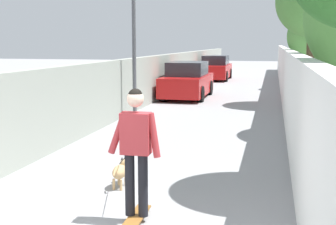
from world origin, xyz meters
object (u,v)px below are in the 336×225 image
object	(u,v)px
lamp_post	(134,20)
car_far	(216,69)
person_skateboarder	(136,142)
skateboard	(137,216)
tree_right_mid	(313,2)
car_near	(187,81)
tree_right_distant	(309,37)
dog	(120,171)

from	to	relation	value
lamp_post	car_far	world-z (taller)	lamp_post
person_skateboarder	skateboard	bearing A→B (deg)	-90.00
tree_right_mid	lamp_post	distance (m)	6.89
car_far	lamp_post	bearing A→B (deg)	177.74
car_near	lamp_post	bearing A→B (deg)	173.90
lamp_post	tree_right_distant	bearing A→B (deg)	-30.13
skateboard	person_skateboarder	world-z (taller)	person_skateboarder
tree_right_mid	skateboard	distance (m)	12.79
person_skateboarder	dog	bearing A→B (deg)	27.65
tree_right_mid	car_near	world-z (taller)	tree_right_mid
person_skateboarder	tree_right_distant	bearing A→B (deg)	-10.72
skateboard	car_far	distance (m)	23.05
person_skateboarder	car_far	size ratio (longest dim) A/B	0.41
car_far	person_skateboarder	bearing A→B (deg)	-175.34
skateboard	dog	xyz separation A→B (m)	(1.30, 0.68, 0.21)
dog	car_near	world-z (taller)	car_near
lamp_post	dog	distance (m)	7.25
lamp_post	dog	size ratio (longest dim) A/B	2.75
tree_right_mid	lamp_post	size ratio (longest dim) A/B	1.16
tree_right_distant	skateboard	xyz separation A→B (m)	(-17.85, 3.38, -2.58)
tree_right_mid	lamp_post	xyz separation A→B (m)	(-4.08, 5.49, -0.79)
lamp_post	dog	bearing A→B (deg)	-164.52
dog	car_near	size ratio (longest dim) A/B	0.39
tree_right_distant	tree_right_mid	bearing A→B (deg)	176.53
dog	car_near	bearing A→B (deg)	5.62
tree_right_distant	car_far	bearing A→B (deg)	45.76
tree_right_mid	person_skateboarder	distance (m)	12.53
tree_right_distant	car_near	xyz separation A→B (m)	(-4.47, 5.25, -1.93)
tree_right_mid	car_near	xyz separation A→B (m)	(1.53, 4.89, -3.10)
tree_right_distant	lamp_post	size ratio (longest dim) A/B	0.86
lamp_post	person_skateboarder	bearing A→B (deg)	-162.34
tree_right_mid	lamp_post	bearing A→B (deg)	126.66
skateboard	car_far	world-z (taller)	car_far
skateboard	dog	distance (m)	1.49
dog	skateboard	bearing A→B (deg)	-152.35
tree_right_mid	car_far	world-z (taller)	tree_right_mid
car_far	dog	bearing A→B (deg)	-176.86
lamp_post	car_far	bearing A→B (deg)	-2.26
person_skateboarder	car_near	world-z (taller)	person_skateboarder
tree_right_mid	dog	world-z (taller)	tree_right_mid
car_near	car_far	bearing A→B (deg)	-0.00
tree_right_mid	car_far	distance (m)	12.53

